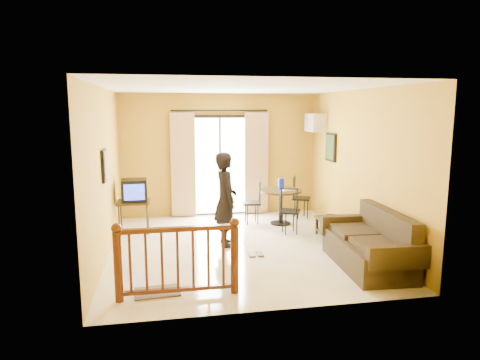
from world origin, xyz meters
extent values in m
plane|color=beige|center=(0.00, 0.00, 0.00)|extent=(5.00, 5.00, 0.00)
plane|color=white|center=(0.00, 0.00, 2.80)|extent=(5.00, 5.00, 0.00)
plane|color=#B78C23|center=(0.00, 2.50, 1.40)|extent=(4.50, 0.00, 4.50)
plane|color=#B78C23|center=(0.00, -2.50, 1.40)|extent=(4.50, 0.00, 4.50)
plane|color=#B78C23|center=(-2.25, 0.00, 1.40)|extent=(0.00, 5.00, 5.00)
plane|color=#B78C23|center=(2.25, 0.00, 1.40)|extent=(0.00, 5.00, 5.00)
cube|color=black|center=(0.00, 2.48, 1.15)|extent=(1.34, 0.03, 2.34)
cube|color=white|center=(0.00, 2.45, 1.15)|extent=(1.20, 0.04, 2.20)
cube|color=black|center=(0.00, 2.43, 1.15)|extent=(0.04, 0.02, 2.20)
cube|color=beige|center=(-0.85, 2.40, 1.20)|extent=(0.55, 0.08, 2.35)
cube|color=beige|center=(0.85, 2.40, 1.20)|extent=(0.55, 0.08, 2.35)
cylinder|color=black|center=(0.00, 2.40, 2.42)|extent=(2.20, 0.04, 0.04)
cube|color=black|center=(-1.90, 1.30, 0.62)|extent=(0.64, 0.54, 0.04)
cylinder|color=black|center=(-2.17, 1.08, 0.31)|extent=(0.04, 0.04, 0.62)
cylinder|color=black|center=(-1.63, 1.08, 0.31)|extent=(0.04, 0.04, 0.62)
cylinder|color=black|center=(-2.17, 1.51, 0.31)|extent=(0.04, 0.04, 0.62)
cylinder|color=black|center=(-1.63, 1.51, 0.31)|extent=(0.04, 0.04, 0.62)
cube|color=black|center=(-1.87, 1.30, 0.86)|extent=(0.50, 0.46, 0.44)
cube|color=#283EF4|center=(-1.86, 1.07, 0.86)|extent=(0.39, 0.03, 0.31)
cube|color=black|center=(-2.22, -0.20, 1.55)|extent=(0.04, 0.42, 0.52)
cube|color=#544D48|center=(-2.19, -0.20, 1.55)|extent=(0.01, 0.34, 0.44)
cylinder|color=black|center=(1.16, 1.39, 0.73)|extent=(0.90, 0.90, 0.04)
cylinder|color=black|center=(1.16, 1.39, 0.36)|extent=(0.08, 0.08, 0.73)
cylinder|color=black|center=(1.16, 1.39, 0.01)|extent=(0.44, 0.44, 0.03)
cylinder|color=#1523C5|center=(1.17, 1.39, 0.87)|extent=(0.13, 0.13, 0.25)
cube|color=beige|center=(1.30, 1.29, 0.76)|extent=(0.30, 0.20, 0.02)
cube|color=silver|center=(2.10, 1.95, 2.15)|extent=(0.30, 0.60, 0.40)
cube|color=gray|center=(1.95, 1.95, 2.15)|extent=(0.02, 0.56, 0.36)
cube|color=black|center=(2.22, 1.30, 1.65)|extent=(0.04, 0.50, 0.60)
cube|color=black|center=(2.19, 1.30, 1.65)|extent=(0.01, 0.42, 0.52)
cube|color=black|center=(1.85, 0.16, 0.35)|extent=(0.46, 0.84, 0.04)
cube|color=black|center=(1.85, 0.16, 0.11)|extent=(0.42, 0.80, 0.03)
cube|color=black|center=(1.66, -0.21, 0.18)|extent=(0.05, 0.05, 0.35)
cube|color=black|center=(2.04, -0.21, 0.18)|extent=(0.05, 0.05, 0.35)
cube|color=black|center=(1.66, 0.53, 0.18)|extent=(0.05, 0.05, 0.35)
cube|color=black|center=(2.04, 0.53, 0.18)|extent=(0.05, 0.05, 0.35)
imported|color=#4E331B|center=(1.85, 0.27, 0.41)|extent=(0.28, 0.28, 0.07)
cube|color=#302513|center=(1.80, -1.33, 0.22)|extent=(0.95, 1.78, 0.43)
cube|color=#302513|center=(2.13, -1.33, 0.60)|extent=(0.28, 1.74, 0.60)
cube|color=#302513|center=(1.80, -2.17, 0.46)|extent=(0.88, 0.22, 0.33)
cube|color=#302513|center=(1.80, -0.48, 0.46)|extent=(0.88, 0.22, 0.33)
cube|color=#302513|center=(1.75, -1.71, 0.47)|extent=(0.63, 0.73, 0.11)
cube|color=#302513|center=(1.75, -0.95, 0.47)|extent=(0.63, 0.73, 0.11)
imported|color=black|center=(-0.21, 0.17, 0.85)|extent=(0.47, 0.66, 1.70)
cylinder|color=#471E0F|center=(-1.90, -1.90, 0.46)|extent=(0.11, 0.11, 0.92)
cylinder|color=#471E0F|center=(-0.40, -1.90, 0.46)|extent=(0.11, 0.11, 0.92)
sphere|color=#471E0F|center=(-1.90, -1.90, 0.97)|extent=(0.13, 0.13, 0.13)
sphere|color=#471E0F|center=(-0.40, -1.90, 0.97)|extent=(0.13, 0.13, 0.13)
cube|color=#471E0F|center=(-1.15, -1.90, 0.92)|extent=(1.55, 0.08, 0.06)
cube|color=#471E0F|center=(-1.15, -1.90, 0.10)|extent=(1.55, 0.06, 0.05)
cube|color=#4F453F|center=(-1.43, -1.71, 0.01)|extent=(0.63, 0.45, 0.02)
cube|color=#4E331B|center=(0.13, -0.48, 0.01)|extent=(0.11, 0.25, 0.03)
cube|color=#4E331B|center=(0.27, -0.48, 0.01)|extent=(0.11, 0.25, 0.03)
camera|label=1|loc=(-1.31, -7.26, 2.43)|focal=32.00mm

